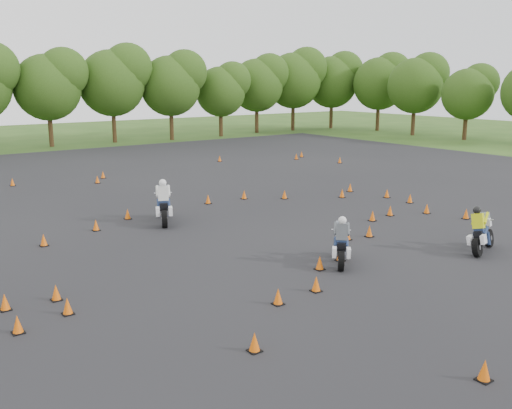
# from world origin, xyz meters

# --- Properties ---
(ground) EXTENTS (140.00, 140.00, 0.00)m
(ground) POSITION_xyz_m (0.00, 0.00, 0.00)
(ground) COLOR #2D5119
(ground) RESTS_ON ground
(asphalt_pad) EXTENTS (62.00, 62.00, 0.00)m
(asphalt_pad) POSITION_xyz_m (0.00, 6.00, 0.01)
(asphalt_pad) COLOR black
(asphalt_pad) RESTS_ON ground
(treeline) EXTENTS (87.27, 32.29, 10.58)m
(treeline) POSITION_xyz_m (3.65, 35.09, 4.69)
(treeline) COLOR #294513
(treeline) RESTS_ON ground
(traffic_cones) EXTENTS (36.79, 33.50, 0.45)m
(traffic_cones) POSITION_xyz_m (-0.36, 5.70, 0.23)
(traffic_cones) COLOR #DE5909
(traffic_cones) RESTS_ON asphalt_pad
(rider_grey) EXTENTS (2.01, 2.09, 1.71)m
(rider_grey) POSITION_xyz_m (-0.03, -0.98, 0.86)
(rider_grey) COLOR #484D51
(rider_grey) RESTS_ON ground
(rider_yellow) EXTENTS (2.34, 1.34, 1.73)m
(rider_yellow) POSITION_xyz_m (5.19, -3.18, 0.87)
(rider_yellow) COLOR #BEC811
(rider_yellow) RESTS_ON ground
(rider_white) EXTENTS (1.84, 2.66, 1.99)m
(rider_white) POSITION_xyz_m (-2.29, 7.78, 1.00)
(rider_white) COLOR beige
(rider_white) RESTS_ON ground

